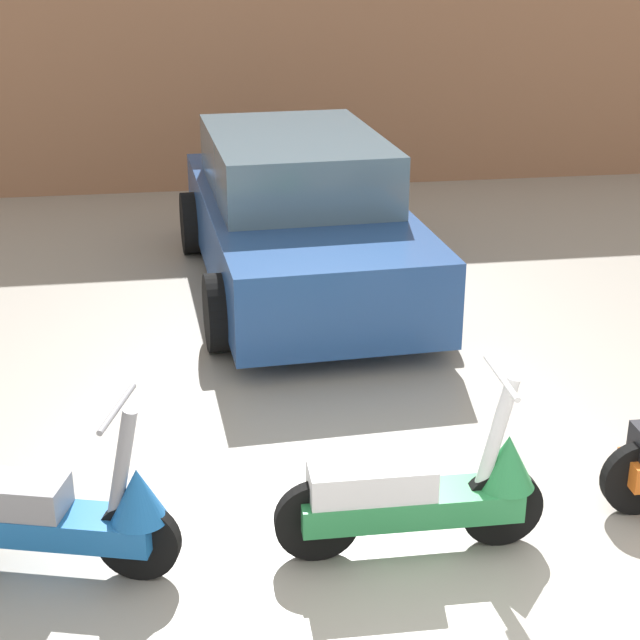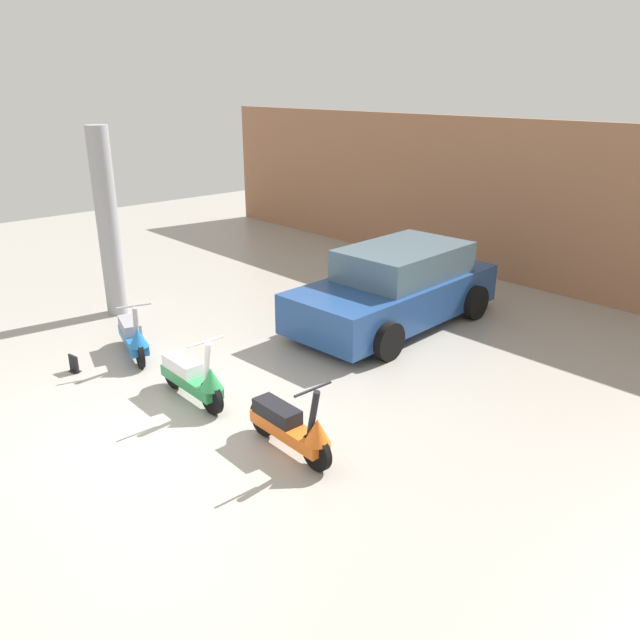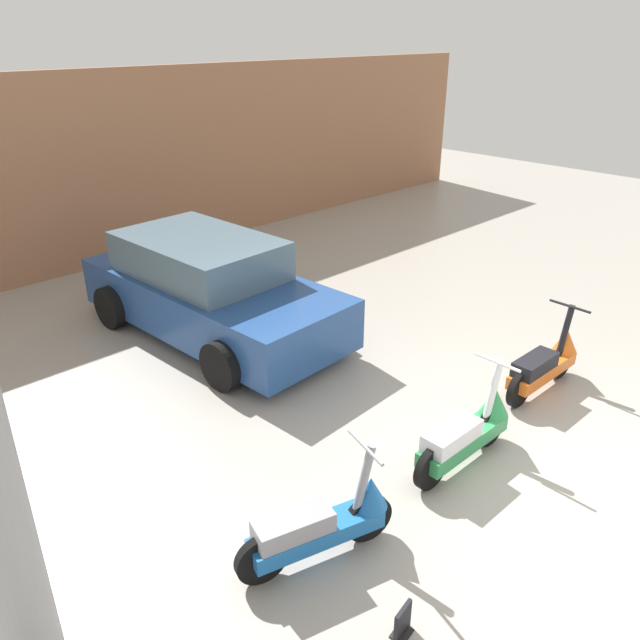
% 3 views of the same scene
% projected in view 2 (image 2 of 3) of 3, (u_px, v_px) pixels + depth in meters
% --- Properties ---
extents(ground_plane, '(28.00, 28.00, 0.00)m').
position_uv_depth(ground_plane, '(146.00, 437.00, 7.46)').
color(ground_plane, '#9E998E').
extents(wall_back, '(19.60, 0.12, 3.31)m').
position_uv_depth(wall_back, '(538.00, 207.00, 12.38)').
color(wall_back, '#9E6B4C').
rests_on(wall_back, ground_plane).
extents(scooter_front_left, '(1.35, 0.65, 0.97)m').
position_uv_depth(scooter_front_left, '(133.00, 336.00, 9.52)').
color(scooter_front_left, black).
rests_on(scooter_front_left, ground_plane).
extents(scooter_front_right, '(1.43, 0.51, 0.99)m').
position_uv_depth(scooter_front_right, '(193.00, 377.00, 8.17)').
color(scooter_front_right, black).
rests_on(scooter_front_right, ground_plane).
extents(scooter_front_center, '(1.40, 0.50, 0.98)m').
position_uv_depth(scooter_front_center, '(292.00, 427.00, 7.01)').
color(scooter_front_center, black).
rests_on(scooter_front_center, ground_plane).
extents(car_rear_left, '(2.10, 4.08, 1.36)m').
position_uv_depth(car_rear_left, '(396.00, 288.00, 10.76)').
color(car_rear_left, navy).
rests_on(car_rear_left, ground_plane).
extents(placard_near_left_scooter, '(0.20, 0.15, 0.26)m').
position_uv_depth(placard_near_left_scooter, '(74.00, 365.00, 9.10)').
color(placard_near_left_scooter, black).
rests_on(placard_near_left_scooter, ground_plane).
extents(support_column_side, '(0.38, 0.38, 3.31)m').
position_uv_depth(support_column_side, '(108.00, 224.00, 10.91)').
color(support_column_side, '#99999E').
rests_on(support_column_side, ground_plane).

